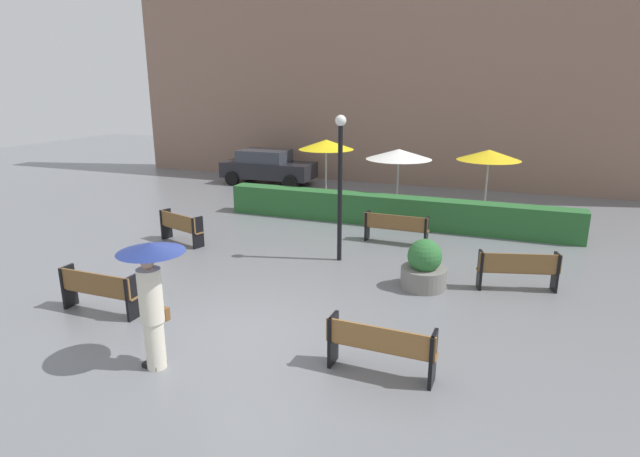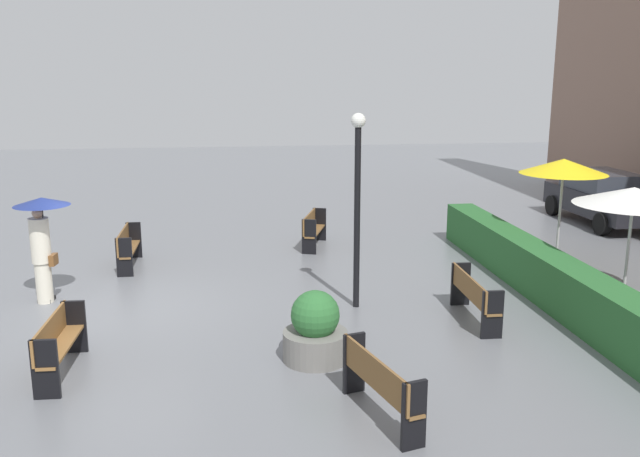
{
  "view_description": "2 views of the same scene",
  "coord_description": "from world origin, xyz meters",
  "px_view_note": "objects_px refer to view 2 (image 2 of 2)",
  "views": [
    {
      "loc": [
        4.55,
        -7.75,
        4.55
      ],
      "look_at": [
        0.15,
        3.77,
        1.03
      ],
      "focal_mm": 28.9,
      "sensor_mm": 36.0,
      "label": 1
    },
    {
      "loc": [
        12.87,
        2.11,
        4.48
      ],
      "look_at": [
        -0.89,
        3.96,
        1.3
      ],
      "focal_mm": 37.99,
      "sensor_mm": 36.0,
      "label": 2
    }
  ],
  "objects_px": {
    "bench_far_left": "(313,227)",
    "patio_umbrella_white": "(634,196)",
    "pedestrian_with_umbrella": "(42,233)",
    "patio_umbrella_yellow": "(564,167)",
    "parked_car": "(603,197)",
    "bench_far_right": "(379,382)",
    "bench_near_left": "(127,245)",
    "planter_pot": "(315,331)",
    "bench_near_right": "(58,341)",
    "lamp_post": "(357,190)",
    "bench_back_row": "(473,294)"
  },
  "relations": [
    {
      "from": "bench_far_left",
      "to": "patio_umbrella_yellow",
      "type": "xyz_separation_m",
      "value": [
        2.46,
        5.6,
        1.84
      ]
    },
    {
      "from": "bench_far_right",
      "to": "bench_back_row",
      "type": "bearing_deg",
      "value": 143.09
    },
    {
      "from": "patio_umbrella_white",
      "to": "bench_near_left",
      "type": "bearing_deg",
      "value": -110.26
    },
    {
      "from": "planter_pot",
      "to": "patio_umbrella_white",
      "type": "xyz_separation_m",
      "value": [
        -2.11,
        6.59,
        1.64
      ]
    },
    {
      "from": "bench_far_left",
      "to": "planter_pot",
      "type": "bearing_deg",
      "value": -6.81
    },
    {
      "from": "patio_umbrella_white",
      "to": "parked_car",
      "type": "relative_size",
      "value": 0.55
    },
    {
      "from": "bench_far_left",
      "to": "pedestrian_with_umbrella",
      "type": "distance_m",
      "value": 6.98
    },
    {
      "from": "bench_near_left",
      "to": "lamp_post",
      "type": "relative_size",
      "value": 0.47
    },
    {
      "from": "lamp_post",
      "to": "patio_umbrella_yellow",
      "type": "xyz_separation_m",
      "value": [
        -2.35,
        5.34,
        0.04
      ]
    },
    {
      "from": "bench_far_left",
      "to": "patio_umbrella_white",
      "type": "xyz_separation_m",
      "value": [
        5.11,
        5.73,
        1.61
      ]
    },
    {
      "from": "lamp_post",
      "to": "patio_umbrella_white",
      "type": "relative_size",
      "value": 1.63
    },
    {
      "from": "bench_far_left",
      "to": "patio_umbrella_yellow",
      "type": "bearing_deg",
      "value": 66.32
    },
    {
      "from": "bench_far_left",
      "to": "patio_umbrella_white",
      "type": "height_order",
      "value": "patio_umbrella_white"
    },
    {
      "from": "pedestrian_with_umbrella",
      "to": "bench_far_left",
      "type": "bearing_deg",
      "value": 122.47
    },
    {
      "from": "bench_back_row",
      "to": "patio_umbrella_white",
      "type": "bearing_deg",
      "value": 102.21
    },
    {
      "from": "bench_near_left",
      "to": "lamp_post",
      "type": "bearing_deg",
      "value": 54.15
    },
    {
      "from": "bench_back_row",
      "to": "bench_far_right",
      "type": "relative_size",
      "value": 1.06
    },
    {
      "from": "bench_back_row",
      "to": "patio_umbrella_yellow",
      "type": "height_order",
      "value": "patio_umbrella_yellow"
    },
    {
      "from": "pedestrian_with_umbrella",
      "to": "bench_near_left",
      "type": "bearing_deg",
      "value": 152.62
    },
    {
      "from": "bench_near_left",
      "to": "patio_umbrella_white",
      "type": "relative_size",
      "value": 0.77
    },
    {
      "from": "bench_near_right",
      "to": "parked_car",
      "type": "relative_size",
      "value": 0.42
    },
    {
      "from": "bench_near_right",
      "to": "planter_pot",
      "type": "relative_size",
      "value": 1.54
    },
    {
      "from": "bench_far_left",
      "to": "patio_umbrella_yellow",
      "type": "height_order",
      "value": "patio_umbrella_yellow"
    },
    {
      "from": "bench_near_right",
      "to": "lamp_post",
      "type": "relative_size",
      "value": 0.47
    },
    {
      "from": "patio_umbrella_white",
      "to": "parked_car",
      "type": "bearing_deg",
      "value": 153.47
    },
    {
      "from": "pedestrian_with_umbrella",
      "to": "patio_umbrella_white",
      "type": "relative_size",
      "value": 0.92
    },
    {
      "from": "lamp_post",
      "to": "patio_umbrella_yellow",
      "type": "distance_m",
      "value": 5.83
    },
    {
      "from": "bench_back_row",
      "to": "planter_pot",
      "type": "bearing_deg",
      "value": -66.39
    },
    {
      "from": "bench_back_row",
      "to": "patio_umbrella_yellow",
      "type": "distance_m",
      "value": 5.12
    },
    {
      "from": "bench_far_left",
      "to": "planter_pot",
      "type": "relative_size",
      "value": 1.42
    },
    {
      "from": "pedestrian_with_umbrella",
      "to": "bench_near_right",
      "type": "bearing_deg",
      "value": 16.52
    },
    {
      "from": "lamp_post",
      "to": "patio_umbrella_white",
      "type": "distance_m",
      "value": 5.48
    },
    {
      "from": "patio_umbrella_yellow",
      "to": "parked_car",
      "type": "bearing_deg",
      "value": 139.74
    },
    {
      "from": "pedestrian_with_umbrella",
      "to": "parked_car",
      "type": "xyz_separation_m",
      "value": [
        -5.43,
        14.97,
        -0.62
      ]
    },
    {
      "from": "pedestrian_with_umbrella",
      "to": "patio_umbrella_yellow",
      "type": "xyz_separation_m",
      "value": [
        -1.26,
        11.43,
        0.93
      ]
    },
    {
      "from": "bench_back_row",
      "to": "planter_pot",
      "type": "distance_m",
      "value": 3.4
    },
    {
      "from": "bench_back_row",
      "to": "lamp_post",
      "type": "distance_m",
      "value": 2.9
    },
    {
      "from": "patio_umbrella_yellow",
      "to": "pedestrian_with_umbrella",
      "type": "bearing_deg",
      "value": -83.72
    },
    {
      "from": "bench_far_left",
      "to": "bench_near_left",
      "type": "height_order",
      "value": "same"
    },
    {
      "from": "bench_back_row",
      "to": "pedestrian_with_umbrella",
      "type": "bearing_deg",
      "value": -104.85
    },
    {
      "from": "bench_near_left",
      "to": "pedestrian_with_umbrella",
      "type": "height_order",
      "value": "pedestrian_with_umbrella"
    },
    {
      "from": "pedestrian_with_umbrella",
      "to": "bench_far_right",
      "type": "bearing_deg",
      "value": 45.27
    },
    {
      "from": "bench_back_row",
      "to": "lamp_post",
      "type": "relative_size",
      "value": 0.5
    },
    {
      "from": "bench_far_left",
      "to": "lamp_post",
      "type": "height_order",
      "value": "lamp_post"
    },
    {
      "from": "bench_far_right",
      "to": "pedestrian_with_umbrella",
      "type": "relative_size",
      "value": 0.83
    },
    {
      "from": "bench_far_right",
      "to": "patio_umbrella_yellow",
      "type": "xyz_separation_m",
      "value": [
        -6.77,
        5.87,
        1.84
      ]
    },
    {
      "from": "lamp_post",
      "to": "parked_car",
      "type": "height_order",
      "value": "lamp_post"
    },
    {
      "from": "planter_pot",
      "to": "lamp_post",
      "type": "bearing_deg",
      "value": 155.16
    },
    {
      "from": "bench_far_right",
      "to": "lamp_post",
      "type": "relative_size",
      "value": 0.47
    },
    {
      "from": "bench_far_left",
      "to": "parked_car",
      "type": "bearing_deg",
      "value": 100.65
    }
  ]
}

